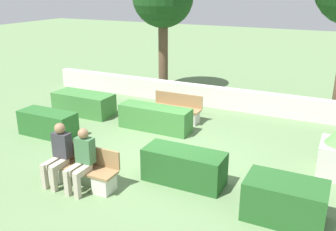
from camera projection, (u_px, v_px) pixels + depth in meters
The scene contains 11 objects.
ground_plane at pixel (172, 158), 9.17m from camera, with size 60.00×60.00×0.00m, color #607F51.
perimeter_wall at pixel (227, 98), 12.73m from camera, with size 14.08×0.30×0.71m.
bench_front at pixel (82, 171), 7.89m from camera, with size 1.65×0.49×0.83m.
bench_left_side at pixel (176, 111), 11.63m from camera, with size 1.61×0.49×0.83m.
person_seated_man at pixel (82, 157), 7.58m from camera, with size 0.38×0.64×1.31m.
person_seated_woman at pixel (59, 151), 7.83m from camera, with size 0.38×0.64×1.32m.
hedge_block_near_left at pixel (155, 118), 10.88m from camera, with size 2.14×0.64×0.70m.
hedge_block_near_right at pixel (84, 104), 12.22m from camera, with size 1.99×0.85×0.70m.
hedge_block_mid_left at pixel (48, 124), 10.46m from camera, with size 1.65×0.67×0.70m.
hedge_block_mid_right at pixel (184, 167), 7.96m from camera, with size 1.74×0.71×0.73m.
hedge_block_far_left at pixel (285, 200), 6.69m from camera, with size 1.41×0.84×0.75m.
Camera 1 is at (3.58, -7.49, 4.03)m, focal length 40.00 mm.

